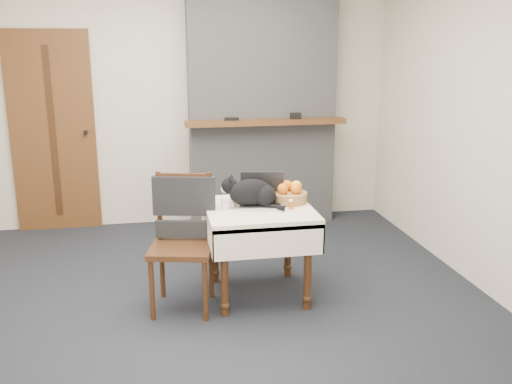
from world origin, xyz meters
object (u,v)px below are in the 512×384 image
Objects in this scene: side_table at (259,222)px; laptop at (262,197)px; cream_jar at (226,204)px; fruit_basket at (289,194)px; chair at (183,222)px; door at (53,132)px; cat at (252,193)px; pill_bottle at (291,204)px.

laptop is (0.04, 0.06, 0.17)m from side_table.
cream_jar is 0.29× the size of fruit_basket.
chair is (-0.60, -0.09, -0.14)m from laptop.
door reaches higher than laptop.
side_table is 0.32m from fruit_basket.
side_table is 0.22m from cat.
door is 5.43× the size of laptop.
fruit_basket is at bearing 21.16° from side_table.
door is 2.72m from fruit_basket.
fruit_basket is (0.03, 0.19, 0.03)m from pill_bottle.
chair reaches higher than laptop.
fruit_basket is at bearing 20.15° from laptop.
laptop is at bearing 140.86° from pill_bottle.
laptop reaches higher than fruit_basket.
cat is 5.60× the size of cream_jar.
cat is (-0.04, 0.03, 0.22)m from side_table.
door is 24.89× the size of cream_jar.
cream_jar is 0.48m from pill_bottle.
fruit_basket is at bearing 11.08° from cream_jar.
side_table is at bearing 0.13° from cream_jar.
fruit_basket is at bearing -43.39° from door.
pill_bottle is at bearing 7.87° from chair.
side_table is 2.12× the size of laptop.
fruit_basket is (0.29, 0.07, -0.04)m from cat.
laptop is 4.58× the size of cream_jar.
door is at bearing 133.44° from pill_bottle.
laptop is at bearing -170.25° from fruit_basket.
fruit_basket is at bearing 31.74° from cat.
pill_bottle is 0.07× the size of chair.
laptop is at bearing -47.24° from door.
cream_jar reaches higher than side_table.
side_table is 1.73× the size of cat.
chair is (-0.56, -0.03, 0.04)m from side_table.
pill_bottle is (0.26, -0.12, -0.07)m from cat.
chair is at bearing 175.39° from pill_bottle.
cream_jar is at bearing -153.97° from cat.
cat is 0.30m from pill_bottle.
door is at bearing 132.75° from chair.
door is 2.47m from cream_jar.
side_table is 9.71× the size of cream_jar.
side_table is at bearing -158.84° from fruit_basket.
cream_jar is 0.51m from fruit_basket.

